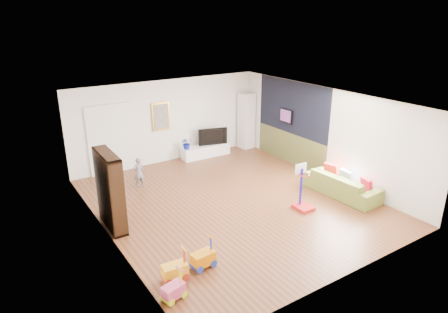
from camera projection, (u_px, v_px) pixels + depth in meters
floor at (232, 202)px, 10.50m from camera, size 6.50×7.50×0.00m
ceiling at (233, 101)px, 9.57m from camera, size 6.50×7.50×0.00m
wall_back at (168, 121)px, 12.99m from camera, size 6.50×0.00×2.70m
wall_front at (351, 213)px, 7.09m from camera, size 6.50×0.00×2.70m
wall_left at (105, 182)px, 8.37m from camera, size 0.00×7.50×2.70m
wall_right at (324, 133)px, 11.71m from camera, size 0.00×7.50×2.70m
navy_accent at (292, 108)px, 12.63m from camera, size 0.01×3.20×1.70m
olive_wainscot at (290, 148)px, 13.09m from camera, size 0.01×3.20×1.00m
doorway at (112, 140)px, 12.08m from camera, size 1.45×0.06×2.10m
painting_back at (161, 117)px, 12.76m from camera, size 0.62×0.06×0.92m
artwork_right at (286, 116)px, 12.85m from camera, size 0.04×0.56×0.46m
media_console at (206, 151)px, 13.72m from camera, size 1.73×0.47×0.40m
tall_cabinet at (246, 121)px, 14.38m from camera, size 0.50×0.50×2.01m
bookshelf at (110, 191)px, 9.03m from camera, size 0.35×1.24×1.80m
sofa at (342, 185)px, 10.80m from camera, size 0.94×2.13×0.61m
basketball_hoop at (305, 188)px, 9.91m from camera, size 0.42×0.50×1.18m
ride_on_yellow at (174, 266)px, 7.35m from camera, size 0.49×0.33×0.62m
ride_on_orange at (203, 254)px, 7.72m from camera, size 0.48×0.32×0.61m
ride_on_pink at (173, 286)px, 6.87m from camera, size 0.45×0.34×0.54m
child at (139, 173)px, 11.22m from camera, size 0.34×0.23×0.89m
tv at (212, 136)px, 13.71m from camera, size 1.02×0.39×0.58m
vase_plant at (187, 143)px, 13.22m from camera, size 0.38×0.33×0.41m
pillow_left at (367, 185)px, 10.36m from camera, size 0.18×0.37×0.36m
pillow_center at (346, 177)px, 10.84m from camera, size 0.17×0.43×0.41m
pillow_right at (331, 170)px, 11.32m from camera, size 0.20×0.41×0.40m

